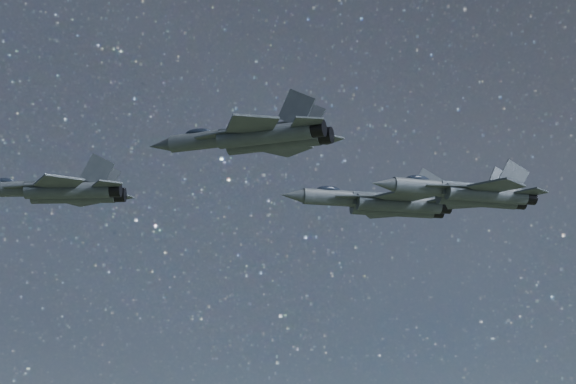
{
  "coord_description": "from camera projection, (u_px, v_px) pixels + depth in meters",
  "views": [
    {
      "loc": [
        -2.59,
        -83.27,
        130.66
      ],
      "look_at": [
        -2.97,
        -0.87,
        152.07
      ],
      "focal_mm": 60.0,
      "sensor_mm": 36.0,
      "label": 1
    }
  ],
  "objects": [
    {
      "name": "jet_right",
      "position": [
        255.0,
        137.0,
        70.66
      ],
      "size": [
        15.05,
        10.03,
        3.82
      ],
      "rotation": [
        0.0,
        0.0,
        -0.35
      ],
      "color": "#353D42"
    },
    {
      "name": "jet_lead",
      "position": [
        57.0,
        191.0,
        84.03
      ],
      "size": [
        15.53,
        11.0,
        3.94
      ],
      "rotation": [
        0.0,
        0.0,
        -0.05
      ],
      "color": "#353D42"
    },
    {
      "name": "jet_slot",
      "position": [
        469.0,
        193.0,
        89.01
      ],
      "size": [
        16.7,
        11.26,
        4.21
      ],
      "rotation": [
        0.0,
        0.0,
        0.29
      ],
      "color": "#353D42"
    },
    {
      "name": "jet_left",
      "position": [
        382.0,
        203.0,
        97.8
      ],
      "size": [
        18.49,
        12.63,
        4.64
      ],
      "rotation": [
        0.0,
        0.0,
        0.23
      ],
      "color": "#353D42"
    }
  ]
}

